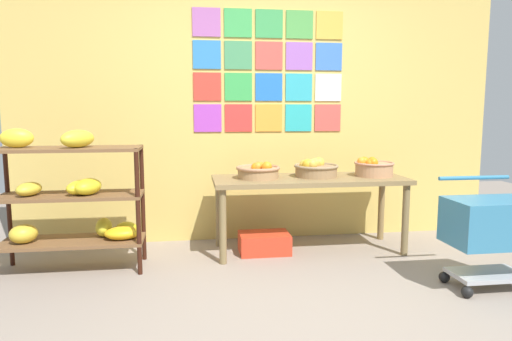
% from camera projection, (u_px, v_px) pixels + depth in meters
% --- Properties ---
extents(ground, '(9.62, 9.62, 0.00)m').
position_uv_depth(ground, '(305.00, 318.00, 2.82)').
color(ground, gray).
extents(back_wall_with_art, '(4.67, 0.07, 2.63)m').
position_uv_depth(back_wall_with_art, '(260.00, 103.00, 4.45)').
color(back_wall_with_art, '#D6B559').
rests_on(back_wall_with_art, ground).
extents(banana_shelf_unit, '(1.09, 0.40, 1.12)m').
position_uv_depth(banana_shelf_unit, '(73.00, 197.00, 3.60)').
color(banana_shelf_unit, '#33160D').
rests_on(banana_shelf_unit, ground).
extents(display_table, '(1.70, 0.63, 0.67)m').
position_uv_depth(display_table, '(309.00, 186.00, 4.10)').
color(display_table, olive).
rests_on(display_table, ground).
extents(fruit_basket_right, '(0.40, 0.40, 0.17)m').
position_uv_depth(fruit_basket_right, '(315.00, 169.00, 4.13)').
color(fruit_basket_right, '#94714B').
rests_on(fruit_basket_right, display_table).
extents(fruit_basket_back_left, '(0.38, 0.38, 0.16)m').
position_uv_depth(fruit_basket_back_left, '(259.00, 171.00, 4.03)').
color(fruit_basket_back_left, '#A47D52').
rests_on(fruit_basket_back_left, display_table).
extents(fruit_basket_left, '(0.35, 0.35, 0.17)m').
position_uv_depth(fruit_basket_left, '(373.00, 168.00, 4.17)').
color(fruit_basket_left, tan).
rests_on(fruit_basket_left, display_table).
extents(produce_crate_under_table, '(0.44, 0.31, 0.18)m').
position_uv_depth(produce_crate_under_table, '(264.00, 243.00, 4.10)').
color(produce_crate_under_table, red).
rests_on(produce_crate_under_table, ground).
extents(shopping_cart, '(0.58, 0.43, 0.78)m').
position_uv_depth(shopping_cart, '(490.00, 226.00, 3.24)').
color(shopping_cart, black).
rests_on(shopping_cart, ground).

